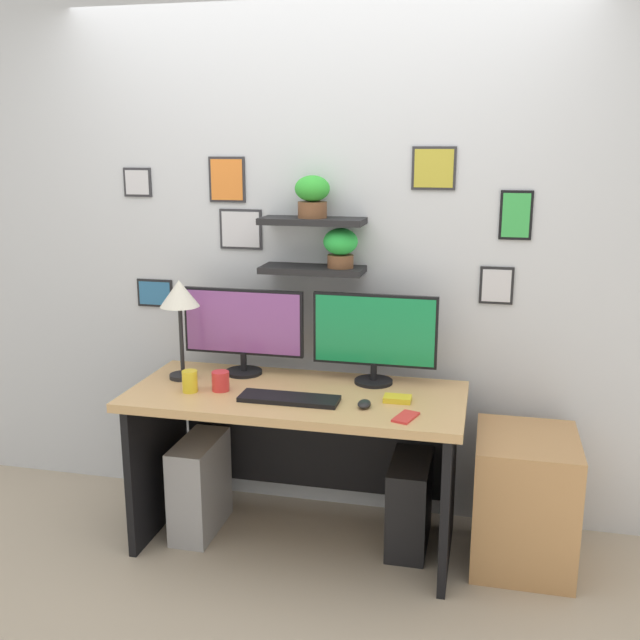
# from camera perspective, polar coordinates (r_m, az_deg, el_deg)

# --- Properties ---
(ground_plane) EXTENTS (8.00, 8.00, 0.00)m
(ground_plane) POSITION_cam_1_polar(r_m,az_deg,el_deg) (3.64, -1.79, -16.88)
(ground_plane) COLOR tan
(back_wall_assembly) EXTENTS (4.40, 0.24, 2.70)m
(back_wall_assembly) POSITION_cam_1_polar(r_m,az_deg,el_deg) (3.60, -0.14, 5.72)
(back_wall_assembly) COLOR silver
(back_wall_assembly) RESTS_ON ground
(desk) EXTENTS (1.52, 0.68, 0.75)m
(desk) POSITION_cam_1_polar(r_m,az_deg,el_deg) (3.45, -1.62, -8.74)
(desk) COLOR tan
(desk) RESTS_ON ground
(monitor_left) EXTENTS (0.60, 0.18, 0.42)m
(monitor_left) POSITION_cam_1_polar(r_m,az_deg,el_deg) (3.55, -6.03, -0.55)
(monitor_left) COLOR black
(monitor_left) RESTS_ON desk
(monitor_right) EXTENTS (0.58, 0.18, 0.43)m
(monitor_right) POSITION_cam_1_polar(r_m,az_deg,el_deg) (3.40, 4.29, -1.19)
(monitor_right) COLOR black
(monitor_right) RESTS_ON desk
(keyboard) EXTENTS (0.44, 0.14, 0.02)m
(keyboard) POSITION_cam_1_polar(r_m,az_deg,el_deg) (3.22, -2.44, -6.16)
(keyboard) COLOR black
(keyboard) RESTS_ON desk
(computer_mouse) EXTENTS (0.06, 0.09, 0.03)m
(computer_mouse) POSITION_cam_1_polar(r_m,az_deg,el_deg) (3.14, 3.48, -6.57)
(computer_mouse) COLOR black
(computer_mouse) RESTS_ON desk
(desk_lamp) EXTENTS (0.19, 0.19, 0.48)m
(desk_lamp) POSITION_cam_1_polar(r_m,az_deg,el_deg) (3.48, -10.92, 1.50)
(desk_lamp) COLOR black
(desk_lamp) RESTS_ON desk
(cell_phone) EXTENTS (0.11, 0.15, 0.01)m
(cell_phone) POSITION_cam_1_polar(r_m,az_deg,el_deg) (3.04, 6.72, -7.55)
(cell_phone) COLOR red
(cell_phone) RESTS_ON desk
(coffee_mug) EXTENTS (0.08, 0.08, 0.09)m
(coffee_mug) POSITION_cam_1_polar(r_m,az_deg,el_deg) (3.36, -7.78, -4.76)
(coffee_mug) COLOR red
(coffee_mug) RESTS_ON desk
(pen_cup) EXTENTS (0.07, 0.07, 0.10)m
(pen_cup) POSITION_cam_1_polar(r_m,az_deg,el_deg) (3.37, -10.14, -4.74)
(pen_cup) COLOR yellow
(pen_cup) RESTS_ON desk
(scissors_tray) EXTENTS (0.12, 0.08, 0.02)m
(scissors_tray) POSITION_cam_1_polar(r_m,az_deg,el_deg) (3.22, 6.08, -6.15)
(scissors_tray) COLOR yellow
(scissors_tray) RESTS_ON desk
(drawer_cabinet) EXTENTS (0.44, 0.50, 0.60)m
(drawer_cabinet) POSITION_cam_1_polar(r_m,az_deg,el_deg) (3.48, 15.65, -13.38)
(drawer_cabinet) COLOR tan
(drawer_cabinet) RESTS_ON ground
(computer_tower_left) EXTENTS (0.18, 0.40, 0.47)m
(computer_tower_left) POSITION_cam_1_polar(r_m,az_deg,el_deg) (3.67, -9.39, -12.67)
(computer_tower_left) COLOR #99999E
(computer_tower_left) RESTS_ON ground
(computer_tower_right) EXTENTS (0.18, 0.40, 0.42)m
(computer_tower_right) POSITION_cam_1_polar(r_m,az_deg,el_deg) (3.54, 7.02, -14.01)
(computer_tower_right) COLOR black
(computer_tower_right) RESTS_ON ground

